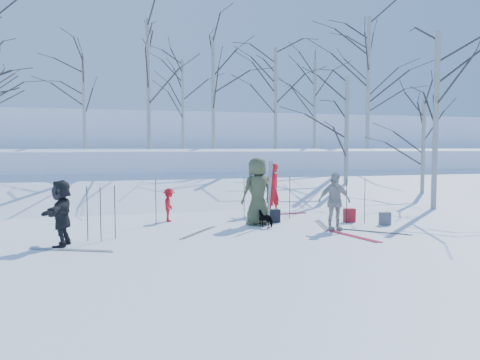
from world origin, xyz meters
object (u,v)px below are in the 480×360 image
object	(u,v)px
skier_red_north	(272,189)
backpack_grey	(385,219)
skier_red_seated	(169,205)
backpack_dark	(274,216)
skier_grey_west	(61,213)
skier_cream_east	(334,201)
skier_redor_behind	(256,190)
dog	(266,219)
skier_olive_center	(257,191)
backpack_red	(349,215)

from	to	relation	value
skier_red_north	backpack_grey	xyz separation A→B (m)	(2.43, -3.08, -0.68)
skier_red_seated	backpack_dark	size ratio (longest dim) A/B	2.59
skier_grey_west	backpack_grey	xyz separation A→B (m)	(8.89, 0.51, -0.58)
skier_cream_east	backpack_grey	xyz separation A→B (m)	(1.84, 0.35, -0.61)
backpack_grey	skier_grey_west	bearing A→B (deg)	-176.69
skier_grey_west	backpack_grey	size ratio (longest dim) A/B	4.06
skier_grey_west	skier_red_north	bearing A→B (deg)	131.84
skier_red_north	skier_red_seated	xyz separation A→B (m)	(-3.61, -0.69, -0.36)
skier_redor_behind	dog	xyz separation A→B (m)	(-0.49, -2.43, -0.59)
skier_olive_center	backpack_grey	distance (m)	3.85
skier_red_seated	skier_red_north	bearing A→B (deg)	-64.16
backpack_dark	skier_red_north	bearing A→B (deg)	72.06
skier_redor_behind	skier_red_seated	world-z (taller)	skier_redor_behind
backpack_dark	backpack_grey	bearing A→B (deg)	-24.69
skier_olive_center	skier_red_seated	size ratio (longest dim) A/B	1.92
skier_redor_behind	dog	world-z (taller)	skier_redor_behind
skier_red_north	skier_red_seated	distance (m)	3.70
skier_grey_west	backpack_dark	size ratio (longest dim) A/B	3.86
skier_redor_behind	backpack_grey	bearing A→B (deg)	157.01
skier_cream_east	skier_grey_west	distance (m)	7.05
skier_red_seated	dog	distance (m)	3.12
skier_red_seated	backpack_grey	size ratio (longest dim) A/B	2.72
backpack_dark	backpack_red	bearing A→B (deg)	-15.13
skier_redor_behind	backpack_red	xyz separation A→B (m)	(2.28, -2.24, -0.63)
skier_redor_behind	skier_red_seated	distance (m)	3.10
skier_red_north	skier_redor_behind	world-z (taller)	skier_red_north
skier_redor_behind	backpack_grey	distance (m)	4.31
skier_red_north	backpack_red	size ratio (longest dim) A/B	4.16
skier_olive_center	dog	size ratio (longest dim) A/B	3.43
skier_redor_behind	backpack_red	bearing A→B (deg)	157.32
skier_red_north	dog	world-z (taller)	skier_red_north
skier_red_north	skier_cream_east	distance (m)	3.48
dog	backpack_dark	distance (m)	0.96
skier_grey_west	dog	bearing A→B (deg)	114.26
skier_olive_center	skier_redor_behind	world-z (taller)	skier_olive_center
skier_redor_behind	skier_cream_east	bearing A→B (deg)	131.24
skier_red_seated	dog	size ratio (longest dim) A/B	1.78
skier_red_seated	skier_olive_center	bearing A→B (deg)	-103.03
backpack_red	backpack_dark	world-z (taller)	backpack_red
skier_olive_center	skier_red_north	xyz separation A→B (m)	(1.18, 1.99, -0.12)
skier_red_north	skier_grey_west	distance (m)	7.40
backpack_dark	dog	bearing A→B (deg)	-124.06
skier_red_north	skier_grey_west	xyz separation A→B (m)	(-6.47, -3.59, -0.10)
skier_red_seated	skier_grey_west	world-z (taller)	skier_grey_west
skier_redor_behind	dog	distance (m)	2.55
backpack_grey	backpack_dark	xyz separation A→B (m)	(-2.98, 1.37, 0.01)
backpack_grey	skier_olive_center	bearing A→B (deg)	163.19
skier_red_seated	backpack_red	xyz separation A→B (m)	(5.29, -1.62, -0.31)
backpack_red	backpack_dark	xyz separation A→B (m)	(-2.23, 0.60, -0.01)
skier_red_north	backpack_grey	bearing A→B (deg)	98.47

